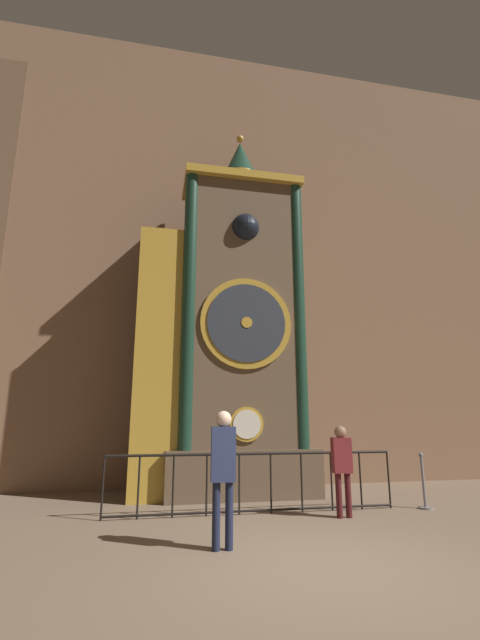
% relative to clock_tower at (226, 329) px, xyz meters
% --- Properties ---
extents(ground_plane, '(28.00, 28.00, 0.00)m').
position_rel_clock_tower_xyz_m(ground_plane, '(0.40, -4.95, -3.89)').
color(ground_plane, '#75604C').
extents(cathedral_back_wall, '(24.00, 0.32, 13.31)m').
position_rel_clock_tower_xyz_m(cathedral_back_wall, '(0.31, 1.52, 2.75)').
color(cathedral_back_wall, '#846047').
rests_on(cathedral_back_wall, ground_plane).
extents(clock_tower, '(4.27, 1.80, 9.44)m').
position_rel_clock_tower_xyz_m(clock_tower, '(0.00, 0.00, 0.00)').
color(clock_tower, brown).
rests_on(clock_tower, ground_plane).
extents(railing_fence, '(5.56, 0.05, 1.10)m').
position_rel_clock_tower_xyz_m(railing_fence, '(0.25, -1.91, -3.28)').
color(railing_fence, black).
rests_on(railing_fence, ground_plane).
extents(visitor_near, '(0.36, 0.25, 1.83)m').
position_rel_clock_tower_xyz_m(visitor_near, '(-0.72, -4.02, -2.77)').
color(visitor_near, '#1B213A').
rests_on(visitor_near, ground_plane).
extents(visitor_far, '(0.36, 0.26, 1.60)m').
position_rel_clock_tower_xyz_m(visitor_far, '(1.74, -2.53, -2.92)').
color(visitor_far, '#461518').
rests_on(visitor_far, ground_plane).
extents(stanchion_post, '(0.28, 0.28, 1.06)m').
position_rel_clock_tower_xyz_m(stanchion_post, '(3.65, -2.11, -3.54)').
color(stanchion_post, gray).
rests_on(stanchion_post, ground_plane).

